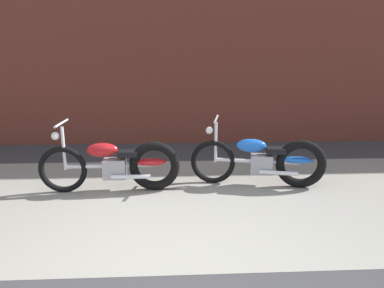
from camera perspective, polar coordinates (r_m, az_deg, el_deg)
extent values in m
plane|color=#38383A|center=(3.24, -2.83, -21.14)|extent=(80.00, 80.00, 0.00)
cube|color=gray|center=(4.77, -2.87, -8.97)|extent=(36.00, 3.50, 0.01)
torus|color=black|center=(5.19, -20.80, -4.03)|extent=(0.68, 0.09, 0.68)
torus|color=black|center=(4.96, -6.29, -3.68)|extent=(0.73, 0.15, 0.73)
cylinder|color=silver|center=(5.03, -13.72, -3.59)|extent=(1.24, 0.08, 0.06)
cube|color=#99999E|center=(5.03, -12.80, -4.02)|extent=(0.32, 0.23, 0.28)
ellipsoid|color=red|center=(4.98, -14.79, -0.96)|extent=(0.44, 0.20, 0.20)
ellipsoid|color=red|center=(4.95, -6.88, -3.02)|extent=(0.44, 0.19, 0.10)
cube|color=black|center=(4.94, -10.64, -1.57)|extent=(0.28, 0.21, 0.08)
cylinder|color=silver|center=(5.10, -20.67, -0.71)|extent=(0.04, 0.04, 0.62)
cylinder|color=silver|center=(5.02, -21.02, 3.27)|extent=(0.04, 0.58, 0.03)
sphere|color=white|center=(5.09, -21.92, 1.24)|extent=(0.11, 0.11, 0.11)
cylinder|color=silver|center=(4.88, -10.21, -5.43)|extent=(0.55, 0.07, 0.06)
torus|color=black|center=(5.22, 3.51, -3.01)|extent=(0.68, 0.21, 0.68)
torus|color=black|center=(5.28, 17.74, -3.21)|extent=(0.74, 0.27, 0.73)
cylinder|color=silver|center=(5.20, 10.67, -2.84)|extent=(1.22, 0.30, 0.06)
cube|color=#99999E|center=(5.22, 11.53, -3.29)|extent=(0.36, 0.28, 0.28)
ellipsoid|color=blue|center=(5.14, 9.90, -0.25)|extent=(0.47, 0.27, 0.20)
ellipsoid|color=blue|center=(5.25, 17.25, -2.57)|extent=(0.47, 0.26, 0.10)
cube|color=black|center=(5.17, 13.86, -1.03)|extent=(0.31, 0.25, 0.08)
cylinder|color=silver|center=(5.14, 4.00, 0.29)|extent=(0.05, 0.05, 0.62)
cylinder|color=silver|center=(5.07, 4.07, 4.24)|extent=(0.14, 0.58, 0.03)
sphere|color=white|center=(5.11, 2.92, 2.29)|extent=(0.11, 0.11, 0.11)
cylinder|color=silver|center=(5.12, 14.26, -4.72)|extent=(0.55, 0.17, 0.06)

